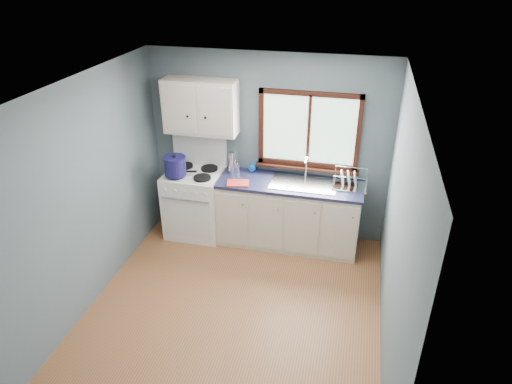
% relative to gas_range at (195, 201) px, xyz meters
% --- Properties ---
extents(floor, '(3.20, 3.60, 0.02)m').
position_rel_gas_range_xyz_m(floor, '(0.95, -1.47, -0.50)').
color(floor, '#945A34').
rests_on(floor, ground).
extents(ceiling, '(3.20, 3.60, 0.02)m').
position_rel_gas_range_xyz_m(ceiling, '(0.95, -1.47, 2.02)').
color(ceiling, white).
rests_on(ceiling, wall_back).
extents(wall_back, '(3.20, 0.02, 2.50)m').
position_rel_gas_range_xyz_m(wall_back, '(0.95, 0.34, 0.76)').
color(wall_back, '#526067').
rests_on(wall_back, ground).
extents(wall_front, '(3.20, 0.02, 2.50)m').
position_rel_gas_range_xyz_m(wall_front, '(0.95, -3.28, 0.76)').
color(wall_front, '#526067').
rests_on(wall_front, ground).
extents(wall_left, '(0.02, 3.60, 2.50)m').
position_rel_gas_range_xyz_m(wall_left, '(-0.66, -1.47, 0.76)').
color(wall_left, '#526067').
rests_on(wall_left, ground).
extents(wall_right, '(0.02, 3.60, 2.50)m').
position_rel_gas_range_xyz_m(wall_right, '(2.56, -1.47, 0.76)').
color(wall_right, '#526067').
rests_on(wall_right, ground).
extents(gas_range, '(0.76, 0.69, 1.36)m').
position_rel_gas_range_xyz_m(gas_range, '(0.00, 0.00, 0.00)').
color(gas_range, white).
rests_on(gas_range, floor).
extents(base_cabinets, '(1.85, 0.60, 0.88)m').
position_rel_gas_range_xyz_m(base_cabinets, '(1.31, 0.02, -0.08)').
color(base_cabinets, beige).
rests_on(base_cabinets, floor).
extents(countertop, '(1.89, 0.64, 0.04)m').
position_rel_gas_range_xyz_m(countertop, '(1.31, 0.02, 0.41)').
color(countertop, '#171A36').
rests_on(countertop, base_cabinets).
extents(sink, '(0.84, 0.46, 0.44)m').
position_rel_gas_range_xyz_m(sink, '(1.49, 0.02, 0.37)').
color(sink, silver).
rests_on(sink, countertop).
extents(window, '(1.36, 0.10, 1.03)m').
position_rel_gas_range_xyz_m(window, '(1.48, 0.30, 0.98)').
color(window, '#9EC6A8').
rests_on(window, wall_back).
extents(upper_cabinets, '(0.95, 0.35, 0.70)m').
position_rel_gas_range_xyz_m(upper_cabinets, '(0.10, 0.15, 1.31)').
color(upper_cabinets, beige).
rests_on(upper_cabinets, wall_back).
extents(skillet, '(0.44, 0.33, 0.06)m').
position_rel_gas_range_xyz_m(skillet, '(-0.19, -0.14, 0.49)').
color(skillet, black).
rests_on(skillet, gas_range).
extents(stockpot, '(0.37, 0.37, 0.29)m').
position_rel_gas_range_xyz_m(stockpot, '(-0.18, -0.18, 0.60)').
color(stockpot, '#17144B').
rests_on(stockpot, gas_range).
extents(utensil_crock, '(0.14, 0.14, 0.35)m').
position_rel_gas_range_xyz_m(utensil_crock, '(0.55, 0.17, 0.50)').
color(utensil_crock, silver).
rests_on(utensil_crock, countertop).
extents(thermos, '(0.09, 0.09, 0.30)m').
position_rel_gas_range_xyz_m(thermos, '(0.50, 0.11, 0.58)').
color(thermos, silver).
rests_on(thermos, countertop).
extents(soap_bottle, '(0.12, 0.12, 0.26)m').
position_rel_gas_range_xyz_m(soap_bottle, '(0.75, 0.20, 0.56)').
color(soap_bottle, blue).
rests_on(soap_bottle, countertop).
extents(dish_towel, '(0.32, 0.26, 0.02)m').
position_rel_gas_range_xyz_m(dish_towel, '(0.67, -0.17, 0.44)').
color(dish_towel, '#C93B2D').
rests_on(dish_towel, countertop).
extents(dish_rack, '(0.42, 0.32, 0.22)m').
position_rel_gas_range_xyz_m(dish_rack, '(2.06, 0.08, 0.48)').
color(dish_rack, silver).
rests_on(dish_rack, countertop).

